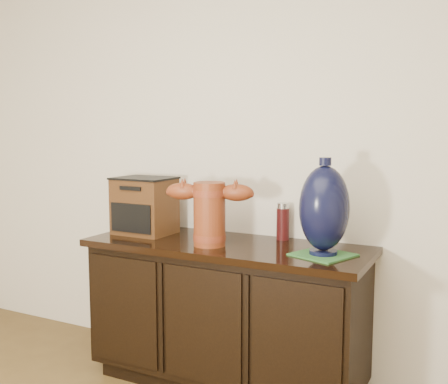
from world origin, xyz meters
The scene contains 6 objects.
sideboard centered at (0.00, 2.23, 0.39)m, with size 1.46×0.56×0.75m.
terracotta_vessel centered at (-0.05, 2.14, 0.93)m, with size 0.45×0.20×0.32m.
tv_radio centered at (-0.52, 2.25, 0.91)m, with size 0.32×0.26×0.32m.
green_mat centered at (0.52, 2.19, 0.76)m, with size 0.24×0.24×0.01m, color #2D622C.
lamp_base centered at (0.52, 2.19, 0.97)m, with size 0.30×0.30×0.44m.
spray_can centered at (0.23, 2.44, 0.85)m, with size 0.07×0.07×0.19m.
Camera 1 is at (1.18, -0.12, 1.33)m, focal length 42.00 mm.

